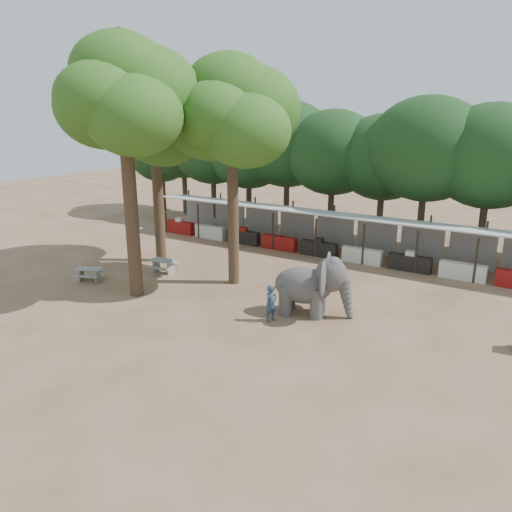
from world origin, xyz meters
The scene contains 10 objects.
ground centered at (0.00, 0.00, 0.00)m, with size 100.00×100.00×0.00m, color brown.
vendor_stalls centered at (0.00, 13.84, 1.18)m, with size 28.00×2.99×2.80m.
yard_tree_left centered at (-9.13, 7.19, 8.20)m, with size 7.10×6.90×11.02m.
yard_tree_center centered at (-6.13, 2.19, 9.21)m, with size 7.10×6.90×12.04m.
yard_tree_back centered at (-3.13, 6.19, 8.54)m, with size 7.10×6.90×11.36m.
backdrop_trees centered at (0.00, 19.00, 5.51)m, with size 46.46×5.95×8.33m.
elephant centered at (2.33, 4.34, 1.36)m, with size 3.65×2.67×2.71m.
handler centered at (1.18, 2.74, 0.80)m, with size 0.58×0.38×1.60m, color #26384C.
picnic_table_near centered at (-9.67, 2.19, 0.44)m, with size 1.72×1.65×0.67m.
picnic_table_far centered at (-7.26, 5.30, 0.48)m, with size 1.60×1.47×0.74m.
Camera 1 is at (11.17, -14.26, 8.61)m, focal length 35.00 mm.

